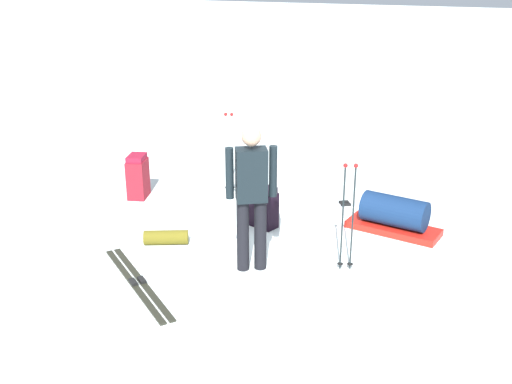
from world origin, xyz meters
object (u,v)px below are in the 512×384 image
Objects in this scene: ski_pair_far at (345,205)px; backpack_large_dark at (138,177)px; skier_standing at (251,192)px; ski_poles_planted_far at (348,212)px; gear_sled at (394,216)px; thermos_bottle at (243,251)px; ski_poles_planted_near at (229,148)px; sleeping_mat_rolled at (166,237)px; ski_pair_near at (138,283)px; backpack_bright at (264,207)px.

backpack_large_dark reaches higher than ski_pair_far.
skier_standing reaches higher than backpack_large_dark.
ski_poles_planted_far is 1.38m from gear_sled.
skier_standing is at bearing 146.47° from backpack_large_dark.
gear_sled is 4.87× the size of thermos_bottle.
ski_poles_planted_near is at bearing -14.35° from gear_sled.
backpack_large_dark is 2.52× the size of thermos_bottle.
sleeping_mat_rolled reaches higher than ski_pair_far.
ski_pair_near is 2.27× the size of backpack_large_dark.
ski_pair_far is 2.06m from ski_poles_planted_far.
thermos_bottle is at bearing 174.59° from sleeping_mat_rolled.
sleeping_mat_rolled is (0.98, 0.92, -0.19)m from backpack_bright.
skier_standing is 0.85m from thermos_bottle.
skier_standing is at bearing -144.52° from ski_pair_near.
backpack_large_dark is (2.37, -1.57, -0.63)m from skier_standing.
sleeping_mat_rolled is (0.17, -1.01, 0.08)m from ski_pair_near.
skier_standing is 1.32× the size of ski_poles_planted_far.
ski_pair_near is 1.29m from thermos_bottle.
ski_pair_far is (-1.69, -3.02, 0.00)m from ski_pair_near.
thermos_bottle is (1.57, 1.44, -0.09)m from gear_sled.
skier_standing is 2.52m from ski_pair_far.
skier_standing is 6.54× the size of thermos_bottle.
ski_pair_near is 3.46m from ski_pair_far.
sleeping_mat_rolled reaches higher than ski_pair_near.
skier_standing reaches higher than ski_pair_far.
backpack_bright is at bearing 169.31° from backpack_large_dark.
ski_pair_far is at bearing -110.34° from thermos_bottle.
sleeping_mat_rolled is at bearing 47.28° from ski_pair_far.
thermos_bottle is at bearing -42.48° from skier_standing.
ski_poles_planted_near is at bearing -88.09° from ski_pair_near.
gear_sled is at bearing -179.75° from backpack_large_dark.
ski_poles_planted_far is at bearing -160.75° from skier_standing.
ski_poles_planted_near is 2.39m from thermos_bottle.
backpack_large_dark is 1.15× the size of backpack_bright.
backpack_bright is 0.45× the size of gear_sled.
ski_poles_planted_near reaches higher than backpack_bright.
ski_poles_planted_near is 4.75× the size of thermos_bottle.
ski_pair_far is 1.91m from ski_poles_planted_near.
ski_pair_near is 3.08m from ski_poles_planted_near.
sleeping_mat_rolled is at bearing -11.44° from skier_standing.
backpack_bright is 0.44× the size of ski_poles_planted_far.
ski_pair_near and ski_pair_far have the same top height.
ski_pair_far is 1.42m from backpack_bright.
backpack_large_dark reaches higher than backpack_bright.
ski_poles_planted_near is at bearing -64.33° from thermos_bottle.
ski_poles_planted_far is 1.34m from thermos_bottle.
gear_sled is (-0.78, 0.67, 0.21)m from ski_pair_far.
ski_poles_planted_near is (0.91, -1.07, 0.41)m from backpack_bright.
backpack_large_dark is 1.42m from ski_poles_planted_near.
ski_poles_planted_far reaches higher than gear_sled.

